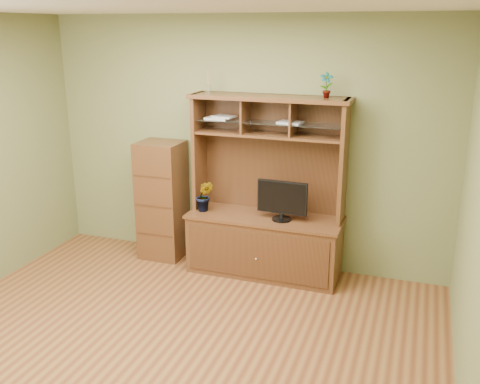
% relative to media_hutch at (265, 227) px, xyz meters
% --- Properties ---
extents(room, '(4.54, 4.04, 2.74)m').
position_rel_media_hutch_xyz_m(room, '(-0.34, -1.73, 0.83)').
color(room, brown).
rests_on(room, ground).
extents(media_hutch, '(1.66, 0.61, 1.90)m').
position_rel_media_hutch_xyz_m(media_hutch, '(0.00, 0.00, 0.00)').
color(media_hutch, '#422412').
rests_on(media_hutch, room).
extents(monitor, '(0.52, 0.20, 0.41)m').
position_rel_media_hutch_xyz_m(monitor, '(0.20, -0.08, 0.35)').
color(monitor, black).
rests_on(monitor, media_hutch).
extents(orchid_plant, '(0.21, 0.19, 0.34)m').
position_rel_media_hutch_xyz_m(orchid_plant, '(-0.66, -0.08, 0.30)').
color(orchid_plant, '#296221').
rests_on(orchid_plant, media_hutch).
extents(top_plant, '(0.14, 0.11, 0.25)m').
position_rel_media_hutch_xyz_m(top_plant, '(0.57, 0.08, 1.50)').
color(top_plant, '#316122').
rests_on(top_plant, media_hutch).
extents(reed_diffuser, '(0.05, 0.05, 0.25)m').
position_rel_media_hutch_xyz_m(reed_diffuser, '(-0.66, 0.08, 1.48)').
color(reed_diffuser, silver).
rests_on(reed_diffuser, media_hutch).
extents(magazines, '(1.04, 0.22, 0.04)m').
position_rel_media_hutch_xyz_m(magazines, '(-0.28, 0.08, 1.13)').
color(magazines, '#BBBBC0').
rests_on(magazines, media_hutch).
extents(side_cabinet, '(0.48, 0.44, 1.35)m').
position_rel_media_hutch_xyz_m(side_cabinet, '(-1.24, 0.03, 0.15)').
color(side_cabinet, '#422412').
rests_on(side_cabinet, room).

